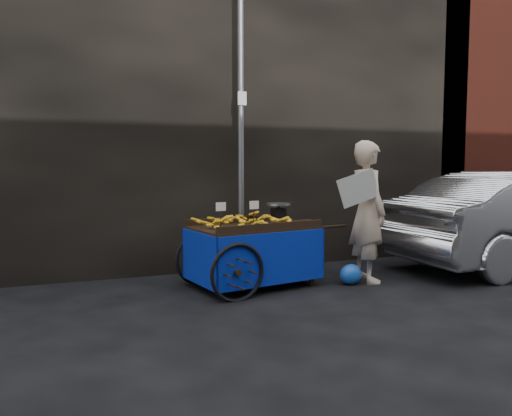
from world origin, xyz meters
name	(u,v)px	position (x,y,z in m)	size (l,w,h in m)	color
ground	(255,299)	(0.00, 0.00, 0.00)	(80.00, 80.00, 0.00)	black
building_wall	(219,103)	(0.39, 2.60, 2.50)	(13.50, 2.00, 5.00)	black
street_pole	(241,128)	(0.30, 1.30, 2.01)	(0.12, 0.10, 4.00)	slate
banana_cart	(250,233)	(0.15, 0.56, 0.68)	(2.15, 1.25, 1.10)	black
vendor	(367,211)	(1.67, 0.30, 0.91)	(0.80, 0.69, 1.82)	beige
plastic_bag	(351,274)	(1.38, 0.20, 0.13)	(0.29, 0.23, 0.26)	blue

